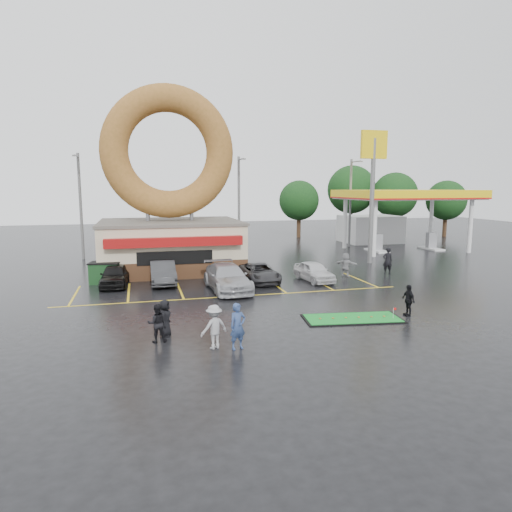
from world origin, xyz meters
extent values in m
plane|color=black|center=(0.00, 0.00, 0.00)|extent=(120.00, 120.00, 0.00)
cube|color=#472B19|center=(-3.00, 13.00, 0.60)|extent=(10.00, 8.00, 1.20)
cube|color=beige|center=(-3.00, 13.00, 2.35)|extent=(10.00, 8.00, 2.30)
cube|color=#59544C|center=(-3.00, 13.00, 3.60)|extent=(10.20, 8.20, 0.20)
cube|color=maroon|center=(-3.00, 8.70, 2.60)|extent=(9.00, 0.60, 0.60)
cylinder|color=slate|center=(-4.60, 13.00, 4.30)|extent=(0.30, 0.30, 1.20)
cylinder|color=slate|center=(-1.40, 13.00, 4.30)|extent=(0.30, 0.30, 1.20)
torus|color=brown|center=(-3.00, 13.00, 8.70)|extent=(9.60, 2.00, 9.60)
cylinder|color=silver|center=(15.00, 15.00, 2.50)|extent=(0.40, 0.40, 5.00)
cylinder|color=silver|center=(25.00, 15.00, 2.50)|extent=(0.40, 0.40, 5.00)
cylinder|color=silver|center=(15.00, 21.00, 2.50)|extent=(0.40, 0.40, 5.00)
cylinder|color=silver|center=(25.00, 21.00, 2.50)|extent=(0.40, 0.40, 5.00)
cube|color=silver|center=(20.00, 18.00, 5.25)|extent=(12.00, 8.00, 0.50)
cube|color=yellow|center=(20.00, 18.00, 5.55)|extent=(12.30, 8.30, 0.70)
cube|color=#99999E|center=(17.00, 18.00, 0.90)|extent=(0.90, 0.60, 1.60)
cube|color=#99999E|center=(23.00, 18.00, 0.90)|extent=(0.90, 0.60, 1.60)
cube|color=silver|center=(20.00, 25.00, 1.50)|extent=(6.00, 5.00, 3.00)
cylinder|color=slate|center=(13.00, 12.00, 5.00)|extent=(0.36, 0.36, 10.00)
cube|color=yellow|center=(13.00, 12.00, 9.50)|extent=(2.20, 0.30, 2.20)
cylinder|color=slate|center=(-10.00, 20.00, 4.50)|extent=(0.24, 0.24, 9.00)
cylinder|color=slate|center=(-10.00, 19.00, 8.70)|extent=(0.12, 2.00, 0.12)
cube|color=slate|center=(-10.00, 18.00, 8.65)|extent=(0.40, 0.18, 0.12)
cylinder|color=slate|center=(4.00, 21.00, 4.50)|extent=(0.24, 0.24, 9.00)
cylinder|color=slate|center=(4.00, 20.00, 8.70)|extent=(0.12, 2.00, 0.12)
cube|color=slate|center=(4.00, 19.00, 8.65)|extent=(0.40, 0.18, 0.12)
cylinder|color=slate|center=(16.00, 22.00, 4.50)|extent=(0.24, 0.24, 9.00)
cylinder|color=slate|center=(16.00, 21.00, 8.70)|extent=(0.12, 2.00, 0.12)
cube|color=slate|center=(16.00, 20.00, 8.65)|extent=(0.40, 0.18, 0.12)
cylinder|color=#332114|center=(26.00, 30.00, 1.44)|extent=(0.50, 0.50, 2.88)
sphere|color=black|center=(26.00, 30.00, 5.20)|extent=(5.60, 5.60, 5.60)
cylinder|color=#332114|center=(32.00, 28.00, 1.26)|extent=(0.50, 0.50, 2.52)
sphere|color=black|center=(32.00, 28.00, 4.55)|extent=(4.90, 4.90, 4.90)
cylinder|color=#332114|center=(22.00, 34.00, 1.62)|extent=(0.50, 0.50, 3.24)
sphere|color=black|center=(22.00, 34.00, 5.85)|extent=(6.30, 6.30, 6.30)
cylinder|color=#332114|center=(14.00, 32.00, 1.26)|extent=(0.50, 0.50, 2.52)
sphere|color=black|center=(14.00, 32.00, 4.55)|extent=(4.90, 4.90, 4.90)
imported|color=black|center=(-6.85, 8.00, 0.68)|extent=(1.86, 4.11, 1.37)
imported|color=#2D2D2F|center=(-3.89, 7.98, 0.73)|extent=(1.55, 4.44, 1.46)
imported|color=#A5A6AA|center=(-0.23, 5.04, 0.78)|extent=(2.45, 5.47, 1.56)
imported|color=#2C2C2E|center=(2.27, 6.92, 0.61)|extent=(2.14, 4.46, 1.23)
imported|color=silver|center=(5.84, 6.27, 0.65)|extent=(1.95, 3.97, 1.30)
imported|color=navy|center=(-1.75, -4.97, 0.90)|extent=(0.74, 0.59, 1.80)
imported|color=black|center=(-4.71, -3.40, 0.78)|extent=(0.77, 0.61, 1.56)
imported|color=gray|center=(-2.62, -4.70, 0.86)|extent=(1.27, 1.00, 1.72)
imported|color=black|center=(-4.36, -2.73, 0.77)|extent=(0.71, 0.87, 1.55)
imported|color=black|center=(7.20, -2.54, 0.77)|extent=(0.42, 0.92, 1.53)
imported|color=gray|center=(8.57, 7.24, 0.83)|extent=(1.46, 1.42, 1.67)
imported|color=black|center=(11.86, 7.33, 0.95)|extent=(0.77, 0.58, 1.91)
cube|color=#183F1C|center=(-7.50, 9.06, 0.65)|extent=(2.00, 1.53, 1.30)
cube|color=black|center=(4.32, -2.45, 0.03)|extent=(4.79, 2.55, 0.05)
cube|color=#16872A|center=(4.32, -2.45, 0.06)|extent=(4.56, 2.32, 0.03)
cylinder|color=silver|center=(6.13, -3.00, 0.31)|extent=(0.02, 0.02, 0.52)
cube|color=red|center=(6.20, -3.00, 0.52)|extent=(0.14, 0.01, 0.10)
camera|label=1|loc=(-5.28, -21.44, 6.16)|focal=32.00mm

